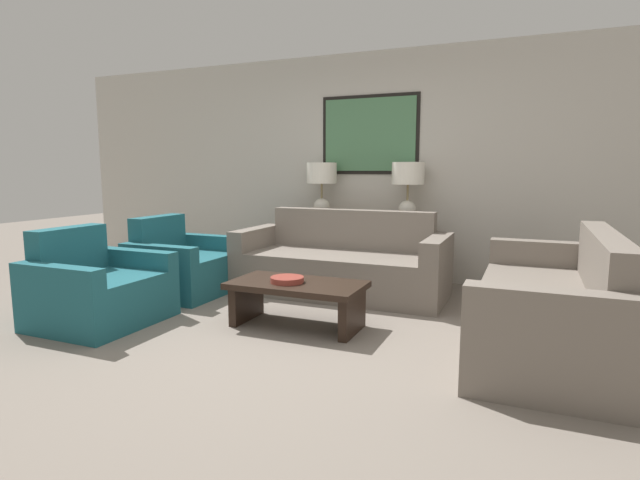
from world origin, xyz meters
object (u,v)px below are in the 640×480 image
at_px(table_lamp_left, 322,180).
at_px(coffee_table, 297,294).
at_px(decorative_bowl, 287,280).
at_px(armchair_near_back_wall, 183,267).
at_px(table_lamp_right, 408,181).
at_px(armchair_near_camera, 98,291).
at_px(couch_by_back_wall, 342,266).
at_px(console_table, 362,249).
at_px(couch_by_side, 551,309).

distance_m(table_lamp_left, coffee_table, 2.17).
height_order(decorative_bowl, armchair_near_back_wall, armchair_near_back_wall).
height_order(coffee_table, decorative_bowl, decorative_bowl).
relative_size(table_lamp_left, table_lamp_right, 1.00).
bearing_deg(armchair_near_camera, couch_by_back_wall, 48.56).
relative_size(console_table, table_lamp_left, 2.43).
xyz_separation_m(console_table, couch_by_side, (1.97, -1.62, -0.07)).
xyz_separation_m(table_lamp_left, couch_by_side, (2.49, -1.62, -0.88)).
xyz_separation_m(table_lamp_left, decorative_bowl, (0.50, -1.93, -0.77)).
bearing_deg(armchair_near_back_wall, couch_by_back_wall, 22.17).
relative_size(console_table, decorative_bowl, 5.64).
bearing_deg(coffee_table, decorative_bowl, -149.80).
height_order(couch_by_side, armchair_near_camera, couch_by_side).
bearing_deg(couch_by_side, console_table, 140.47).
distance_m(decorative_bowl, armchair_near_back_wall, 1.65).
bearing_deg(couch_by_side, table_lamp_left, 146.86).
height_order(console_table, couch_by_back_wall, couch_by_back_wall).
bearing_deg(armchair_near_back_wall, table_lamp_left, 52.10).
bearing_deg(table_lamp_right, armchair_near_camera, -130.20).
bearing_deg(couch_by_side, decorative_bowl, -171.24).
distance_m(console_table, table_lamp_left, 0.96).
height_order(table_lamp_right, armchair_near_camera, table_lamp_right).
bearing_deg(table_lamp_left, console_table, -0.00).
height_order(console_table, decorative_bowl, console_table).
relative_size(table_lamp_right, armchair_near_camera, 0.67).
bearing_deg(couch_by_back_wall, table_lamp_right, 53.18).
bearing_deg(table_lamp_left, coffee_table, -73.13).
distance_m(table_lamp_right, couch_by_back_wall, 1.23).
bearing_deg(console_table, armchair_near_back_wall, -139.49).
relative_size(table_lamp_left, couch_by_side, 0.30).
distance_m(couch_by_side, coffee_table, 1.93).
height_order(couch_by_back_wall, armchair_near_back_wall, couch_by_back_wall).
bearing_deg(armchair_near_back_wall, decorative_bowl, -21.46).
xyz_separation_m(table_lamp_right, couch_by_back_wall, (-0.52, -0.69, -0.88)).
bearing_deg(table_lamp_right, console_table, -180.00).
height_order(table_lamp_right, coffee_table, table_lamp_right).
distance_m(table_lamp_left, armchair_near_camera, 2.81).
height_order(decorative_bowl, armchair_near_camera, armchair_near_camera).
relative_size(console_table, coffee_table, 1.41).
xyz_separation_m(table_lamp_right, decorative_bowl, (-0.54, -1.93, -0.77)).
bearing_deg(coffee_table, couch_by_back_wall, 92.55).
bearing_deg(decorative_bowl, couch_by_side, 8.76).
relative_size(table_lamp_left, couch_by_back_wall, 0.30).
height_order(table_lamp_right, couch_by_side, table_lamp_right).
distance_m(couch_by_back_wall, couch_by_side, 2.18).
distance_m(coffee_table, armchair_near_back_wall, 1.70).
bearing_deg(couch_by_side, coffee_table, -172.12).
height_order(table_lamp_left, armchair_near_back_wall, table_lamp_left).
bearing_deg(table_lamp_right, coffee_table, -103.87).
xyz_separation_m(table_lamp_right, coffee_table, (-0.47, -1.89, -0.90)).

